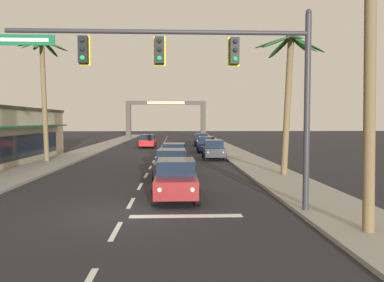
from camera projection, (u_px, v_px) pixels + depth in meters
ground_plane at (126, 213)px, 13.77m from camera, size 220.00×220.00×0.00m
sidewalk_right at (241, 157)px, 34.05m from camera, size 3.20×110.00×0.14m
sidewalk_left at (68, 158)px, 33.38m from camera, size 3.20×110.00×0.14m
lane_markings at (160, 158)px, 33.94m from camera, size 4.28×88.35×0.01m
traffic_signal_mast at (209, 68)px, 13.19m from camera, size 11.00×0.41×7.32m
sedan_lead_at_stop_bar at (176, 179)px, 16.36m from camera, size 1.95×4.45×1.68m
sedan_third_in_queue at (172, 163)px, 22.22m from camera, size 2.09×4.50×1.68m
sedan_fifth_in_queue at (174, 154)px, 28.10m from camera, size 2.11×4.51×1.68m
sedan_oncoming_far at (148, 141)px, 46.93m from camera, size 2.03×4.48×1.68m
sedan_parked_nearest_kerb at (206, 144)px, 40.36m from camera, size 1.97×4.46×1.68m
sedan_parked_mid_kerb at (202, 139)px, 50.70m from camera, size 2.08×4.50×1.68m
sedan_parked_far_kerb at (214, 149)px, 33.14m from camera, size 2.05×4.49×1.68m
palm_left_second at (43, 74)px, 29.93m from camera, size 4.20×3.88×10.09m
palm_right_second at (289, 76)px, 22.38m from camera, size 4.13×4.02×8.65m
town_gateway_arch at (166, 114)px, 70.54m from camera, size 14.96×0.90×7.12m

